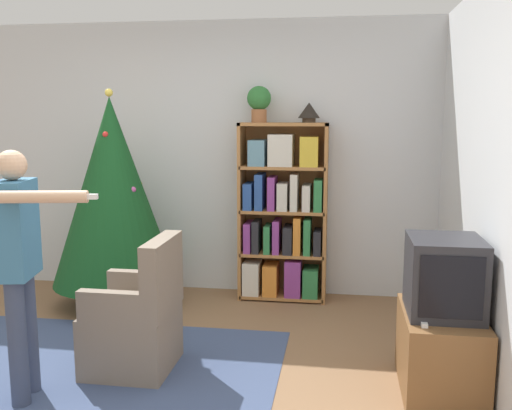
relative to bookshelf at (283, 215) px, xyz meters
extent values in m
plane|color=#846042|center=(-0.77, -1.96, -0.80)|extent=(14.00, 14.00, 0.00)
cube|color=silver|center=(-0.77, 0.24, 0.50)|extent=(8.00, 0.10, 2.60)
cube|color=#3D4C70|center=(-1.11, -1.91, -0.79)|extent=(2.53, 2.09, 0.01)
cube|color=#A8703D|center=(-0.39, 0.01, 0.03)|extent=(0.03, 0.33, 1.65)
cube|color=#A8703D|center=(0.39, 0.01, 0.03)|extent=(0.03, 0.33, 1.65)
cube|color=#A8703D|center=(0.00, 0.01, 0.84)|extent=(0.81, 0.33, 0.03)
cube|color=#A8703D|center=(0.00, 0.17, 0.03)|extent=(0.81, 0.01, 1.65)
cube|color=#A8703D|center=(0.00, 0.01, -0.77)|extent=(0.78, 0.33, 0.03)
cube|color=beige|center=(-0.28, -0.03, -0.60)|extent=(0.16, 0.25, 0.31)
cube|color=orange|center=(-0.10, -0.02, -0.61)|extent=(0.13, 0.26, 0.29)
cube|color=#843889|center=(0.11, -0.02, -0.58)|extent=(0.15, 0.26, 0.34)
cube|color=#2D7A42|center=(0.27, -0.02, -0.62)|extent=(0.14, 0.27, 0.26)
cube|color=#A8703D|center=(0.00, 0.01, -0.36)|extent=(0.78, 0.33, 0.03)
cube|color=#843889|center=(-0.32, -0.01, -0.21)|extent=(0.06, 0.29, 0.28)
cube|color=#232328|center=(-0.24, -0.03, -0.20)|extent=(0.06, 0.24, 0.30)
cube|color=#2D7A42|center=(-0.13, -0.03, -0.22)|extent=(0.06, 0.25, 0.26)
cube|color=#843889|center=(-0.05, -0.01, -0.19)|extent=(0.06, 0.28, 0.31)
cube|color=#232328|center=(0.06, -0.02, -0.22)|extent=(0.08, 0.26, 0.25)
cube|color=orange|center=(0.14, -0.01, -0.17)|extent=(0.07, 0.29, 0.34)
cube|color=#2D7A42|center=(0.24, 0.00, -0.18)|extent=(0.06, 0.30, 0.33)
cube|color=#232328|center=(0.33, -0.03, -0.23)|extent=(0.07, 0.25, 0.23)
cube|color=#A8703D|center=(0.00, 0.01, 0.04)|extent=(0.78, 0.33, 0.03)
cube|color=#284C93|center=(-0.31, -0.02, 0.18)|extent=(0.08, 0.26, 0.24)
cube|color=#284C93|center=(-0.21, -0.01, 0.22)|extent=(0.07, 0.28, 0.33)
cube|color=#843889|center=(-0.09, -0.02, 0.21)|extent=(0.07, 0.27, 0.31)
cube|color=beige|center=(0.01, -0.03, 0.19)|extent=(0.09, 0.24, 0.25)
cube|color=beige|center=(0.11, -0.02, 0.23)|extent=(0.06, 0.27, 0.33)
cube|color=beige|center=(0.22, -0.01, 0.18)|extent=(0.07, 0.29, 0.24)
cube|color=#2D7A42|center=(0.33, -0.03, 0.20)|extent=(0.07, 0.24, 0.29)
cube|color=#A8703D|center=(0.00, 0.01, 0.45)|extent=(0.78, 0.33, 0.03)
cube|color=#5B899E|center=(-0.23, 0.00, 0.58)|extent=(0.15, 0.30, 0.23)
cube|color=beige|center=(-0.01, 0.00, 0.61)|extent=(0.22, 0.31, 0.29)
cube|color=gold|center=(0.24, -0.04, 0.60)|extent=(0.16, 0.23, 0.27)
cube|color=brown|center=(1.17, -1.68, -0.54)|extent=(0.48, 0.74, 0.51)
cube|color=#28282D|center=(1.17, -1.68, -0.05)|extent=(0.44, 0.48, 0.48)
cube|color=black|center=(1.17, -1.92, -0.05)|extent=(0.36, 0.01, 0.37)
cube|color=white|center=(1.03, -1.90, -0.27)|extent=(0.04, 0.12, 0.02)
cylinder|color=#4C3323|center=(-1.48, -0.42, -0.75)|extent=(0.36, 0.36, 0.10)
cylinder|color=brown|center=(-1.48, -0.42, -0.64)|extent=(0.08, 0.08, 0.12)
cone|color=#14471E|center=(-1.48, -0.42, 0.25)|extent=(1.10, 1.10, 1.66)
sphere|color=gold|center=(-1.27, -0.29, 0.31)|extent=(0.04, 0.04, 0.04)
sphere|color=silver|center=(-1.40, -0.31, 0.67)|extent=(0.05, 0.05, 0.05)
sphere|color=silver|center=(-1.58, -0.37, 0.72)|extent=(0.06, 0.06, 0.06)
sphere|color=#B74C93|center=(-1.25, -0.53, 0.29)|extent=(0.05, 0.05, 0.05)
sphere|color=red|center=(-1.48, -0.52, 0.76)|extent=(0.05, 0.05, 0.05)
sphere|color=#B74C93|center=(-1.32, -0.85, -0.37)|extent=(0.06, 0.06, 0.06)
sphere|color=#E5CC4C|center=(-1.48, -0.42, 1.12)|extent=(0.07, 0.07, 0.07)
cube|color=#7A6B5B|center=(-0.86, -1.66, -0.59)|extent=(0.56, 0.56, 0.42)
cube|color=#7A6B5B|center=(-0.63, -1.67, -0.13)|extent=(0.12, 0.56, 0.50)
cube|color=#7A6B5B|center=(-0.86, -1.42, -0.28)|extent=(0.50, 0.08, 0.20)
cube|color=#7A6B5B|center=(-0.86, -1.90, -0.28)|extent=(0.50, 0.08, 0.20)
cylinder|color=#38425B|center=(-1.37, -2.07, -0.41)|extent=(0.11, 0.11, 0.77)
cylinder|color=#38425B|center=(-1.34, -2.25, -0.41)|extent=(0.11, 0.11, 0.77)
cube|color=teal|center=(-1.36, -2.16, 0.26)|extent=(0.24, 0.35, 0.58)
cylinder|color=#DBAD89|center=(-1.39, -1.96, 0.23)|extent=(0.07, 0.07, 0.46)
cylinder|color=#DBAD89|center=(-1.08, -2.31, 0.48)|extent=(0.48, 0.16, 0.07)
cube|color=white|center=(-0.85, -2.26, 0.48)|extent=(0.11, 0.06, 0.03)
sphere|color=#DBAD89|center=(-1.36, -2.16, 0.64)|extent=(0.18, 0.18, 0.18)
cylinder|color=#935B38|center=(-0.22, 0.01, 0.92)|extent=(0.14, 0.14, 0.12)
sphere|color=#2D7033|center=(-0.22, 0.01, 1.08)|extent=(0.22, 0.22, 0.22)
cylinder|color=#473828|center=(0.23, 0.01, 0.88)|extent=(0.12, 0.12, 0.04)
cone|color=black|center=(0.23, 0.01, 0.97)|extent=(0.20, 0.20, 0.14)
cube|color=orange|center=(-1.01, -0.78, -0.78)|extent=(0.16, 0.16, 0.03)
cube|color=#284C93|center=(-1.02, -0.79, -0.75)|extent=(0.18, 0.16, 0.02)
cube|color=#284C93|center=(-1.03, -0.78, -0.73)|extent=(0.18, 0.14, 0.02)
camera|label=1|loc=(0.53, -5.20, 0.93)|focal=40.00mm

